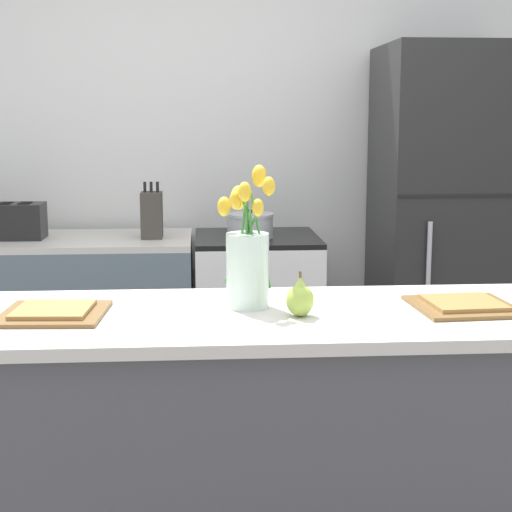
{
  "coord_description": "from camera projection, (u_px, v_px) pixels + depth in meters",
  "views": [
    {
      "loc": [
        -0.17,
        -2.19,
        1.48
      ],
      "look_at": [
        0.0,
        0.25,
        1.05
      ],
      "focal_mm": 55.0,
      "sensor_mm": 36.0,
      "label": 1
    }
  ],
  "objects": [
    {
      "name": "back_wall",
      "position": [
        232.0,
        143.0,
        4.15
      ],
      "size": [
        5.2,
        0.08,
        2.7
      ],
      "color": "silver",
      "rests_on": "ground_plane"
    },
    {
      "name": "kitchen_island",
      "position": [
        262.0,
        463.0,
        2.34
      ],
      "size": [
        1.8,
        0.66,
        0.93
      ],
      "color": "#4C4C51",
      "rests_on": "ground_plane"
    },
    {
      "name": "back_counter",
      "position": [
        21.0,
        330.0,
        3.84
      ],
      "size": [
        1.68,
        0.6,
        0.91
      ],
      "color": "slate",
      "rests_on": "ground_plane"
    },
    {
      "name": "stove_range",
      "position": [
        257.0,
        326.0,
        3.92
      ],
      "size": [
        0.6,
        0.61,
        0.91
      ],
      "color": "silver",
      "rests_on": "ground_plane"
    },
    {
      "name": "refrigerator",
      "position": [
        447.0,
        233.0,
        3.9
      ],
      "size": [
        0.68,
        0.67,
        1.83
      ],
      "color": "black",
      "rests_on": "ground_plane"
    },
    {
      "name": "flower_vase",
      "position": [
        247.0,
        258.0,
        2.29
      ],
      "size": [
        0.17,
        0.14,
        0.42
      ],
      "color": "silver",
      "rests_on": "kitchen_island"
    },
    {
      "name": "pear_figurine",
      "position": [
        300.0,
        299.0,
        2.2
      ],
      "size": [
        0.08,
        0.08,
        0.13
      ],
      "color": "#9EBC47",
      "rests_on": "kitchen_island"
    },
    {
      "name": "plate_setting_left",
      "position": [
        53.0,
        312.0,
        2.21
      ],
      "size": [
        0.3,
        0.3,
        0.02
      ],
      "color": "brown",
      "rests_on": "kitchen_island"
    },
    {
      "name": "plate_setting_right",
      "position": [
        464.0,
        305.0,
        2.29
      ],
      "size": [
        0.3,
        0.3,
        0.02
      ],
      "color": "brown",
      "rests_on": "kitchen_island"
    },
    {
      "name": "toaster",
      "position": [
        16.0,
        221.0,
        3.73
      ],
      "size": [
        0.28,
        0.18,
        0.17
      ],
      "color": "black",
      "rests_on": "back_counter"
    },
    {
      "name": "cooking_pot",
      "position": [
        250.0,
        225.0,
        3.77
      ],
      "size": [
        0.23,
        0.23,
        0.14
      ],
      "color": "#B2B5B7",
      "rests_on": "stove_range"
    },
    {
      "name": "knife_block",
      "position": [
        152.0,
        215.0,
        3.75
      ],
      "size": [
        0.1,
        0.14,
        0.27
      ],
      "color": "#3D3833",
      "rests_on": "back_counter"
    }
  ]
}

